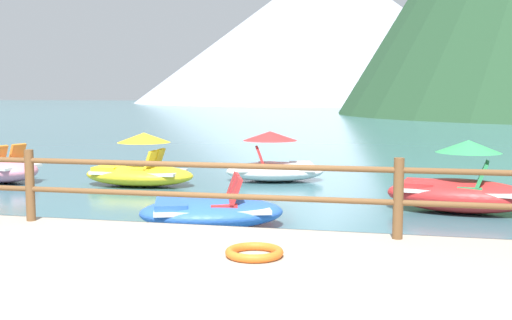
{
  "coord_description": "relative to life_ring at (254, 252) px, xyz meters",
  "views": [
    {
      "loc": [
        2.32,
        -5.79,
        2.11
      ],
      "look_at": [
        -0.08,
        5.0,
        0.9
      ],
      "focal_mm": 43.9,
      "sensor_mm": 36.0,
      "label": 1
    }
  ],
  "objects": [
    {
      "name": "life_ring",
      "position": [
        0.0,
        0.0,
        0.0
      ],
      "size": [
        0.61,
        0.61,
        0.09
      ],
      "primitive_type": "torus",
      "color": "orange",
      "rests_on": "promenade_dock"
    },
    {
      "name": "dock_railing",
      "position": [
        -0.92,
        1.14,
        0.54
      ],
      "size": [
        23.92,
        0.12,
        0.95
      ],
      "color": "brown",
      "rests_on": "promenade_dock"
    },
    {
      "name": "pedal_boat_0",
      "position": [
        -1.38,
        8.3,
        -0.05
      ],
      "size": [
        2.58,
        1.89,
        1.18
      ],
      "color": "white",
      "rests_on": "ground"
    },
    {
      "name": "ground_plane",
      "position": [
        -0.92,
        39.59,
        -0.45
      ],
      "size": [
        200.0,
        200.0,
        0.0
      ],
      "primitive_type": "plane",
      "color": "#3D6B75"
    },
    {
      "name": "pedal_boat_5",
      "position": [
        -4.2,
        6.86,
        -0.06
      ],
      "size": [
        2.53,
        1.26,
        1.2
      ],
      "color": "yellow",
      "rests_on": "ground"
    },
    {
      "name": "pedal_boat_3",
      "position": [
        -1.38,
        3.03,
        -0.2
      ],
      "size": [
        2.57,
        2.02,
        0.82
      ],
      "color": "blue",
      "rests_on": "ground"
    },
    {
      "name": "pedal_boat_1",
      "position": [
        2.54,
        5.17,
        -0.03
      ],
      "size": [
        2.65,
        1.56,
        1.28
      ],
      "color": "red",
      "rests_on": "ground"
    },
    {
      "name": "distant_peak",
      "position": [
        -11.25,
        116.01,
        13.38
      ],
      "size": [
        74.73,
        74.73,
        27.66
      ],
      "primitive_type": "cone",
      "color": "#A8B2C1",
      "rests_on": "ground"
    }
  ]
}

